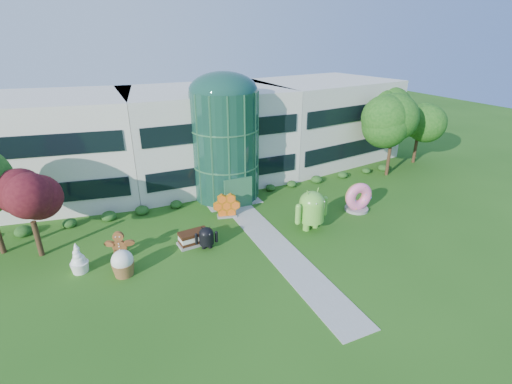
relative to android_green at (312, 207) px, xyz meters
name	(u,v)px	position (x,y,z in m)	size (l,w,h in m)	color
ground	(287,258)	(-3.80, -3.00, -1.86)	(140.00, 140.00, 0.00)	#215114
building	(206,134)	(-3.80, 15.00, 2.79)	(46.00, 15.00, 9.30)	beige
atrium	(225,146)	(-3.80, 9.00, 3.04)	(6.00, 6.00, 9.80)	#194738
walkway	(274,244)	(-3.80, -1.00, -1.84)	(2.40, 20.00, 0.04)	#9E9E93
tree_red	(32,217)	(-19.30, 4.50, 1.14)	(4.00, 4.00, 6.00)	#3F0C14
trees_backdrop	(222,150)	(-3.80, 10.00, 2.34)	(52.00, 8.00, 8.40)	#144912
android_green	(312,207)	(0.00, 0.00, 0.00)	(3.29, 2.19, 3.73)	#64B63A
android_black	(206,236)	(-8.44, 0.58, -0.89)	(1.71, 1.15, 1.95)	black
donut	(358,197)	(5.45, 1.16, -0.55)	(2.53, 1.22, 2.63)	pink
gingerbread	(120,245)	(-14.23, 1.79, -0.82)	(2.26, 0.87, 2.09)	maroon
ice_cream_sandwich	(194,238)	(-9.12, 1.50, -1.34)	(2.36, 1.18, 1.05)	black
honeycomb	(227,206)	(-5.36, 4.73, -0.92)	(2.40, 0.86, 1.88)	orange
froyo	(78,258)	(-16.83, 1.22, -0.82)	(1.22, 1.22, 2.10)	white
cupcake	(123,263)	(-14.27, -0.32, -0.97)	(1.49, 1.49, 1.78)	white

